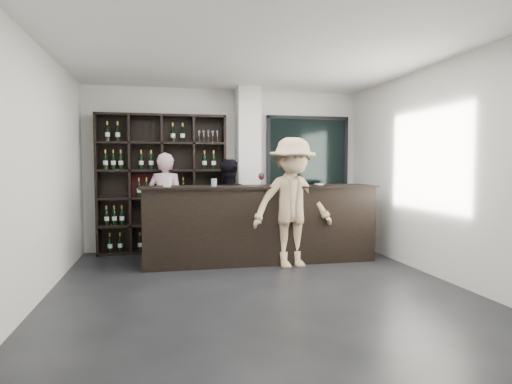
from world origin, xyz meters
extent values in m
cube|color=black|center=(0.00, 0.00, -0.01)|extent=(5.00, 5.50, 0.01)
cube|color=silver|center=(0.35, 2.47, 1.45)|extent=(0.40, 0.40, 2.90)
cube|color=black|center=(1.55, 2.69, 1.40)|extent=(1.60, 0.08, 2.10)
cube|color=black|center=(1.55, 2.69, 1.40)|extent=(1.48, 0.02, 1.98)
cube|color=black|center=(0.35, 1.45, 0.59)|extent=(3.58, 0.67, 1.17)
cube|color=black|center=(0.35, 1.45, 1.19)|extent=(3.66, 0.75, 0.03)
imported|color=beige|center=(-1.10, 2.40, 0.87)|extent=(0.73, 0.59, 1.74)
imported|color=black|center=(-0.10, 2.04, 0.81)|extent=(0.93, 0.81, 1.62)
imported|color=tan|center=(0.75, 1.05, 0.97)|extent=(1.32, 0.84, 1.94)
cylinder|color=silver|center=(-0.39, 1.37, 1.27)|extent=(0.10, 0.10, 0.12)
cube|color=white|center=(1.33, 1.50, 1.22)|extent=(0.13, 0.13, 0.02)
cube|color=white|center=(-1.08, 1.35, 1.28)|extent=(0.11, 0.08, 0.14)
camera|label=1|loc=(-1.12, -5.06, 1.53)|focal=30.00mm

